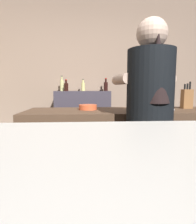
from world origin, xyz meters
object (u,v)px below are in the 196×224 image
at_px(bottle_vinegar, 66,87).
at_px(bottle_olive_oil, 83,86).
at_px(chefs_knife, 164,110).
at_px(mixing_bowl, 88,107).
at_px(bartender, 150,115).
at_px(bottle_soy, 106,86).
at_px(bottle_hot_sauce, 62,85).
at_px(knife_block, 187,98).

bearing_deg(bottle_vinegar, bottle_olive_oil, 22.79).
bearing_deg(chefs_knife, mixing_bowl, 154.29).
xyz_separation_m(bartender, bottle_vinegar, (-0.78, 1.70, 0.23)).
height_order(bottle_soy, bottle_hot_sauce, bottle_hot_sauce).
xyz_separation_m(mixing_bowl, bottle_vinegar, (-0.33, 1.19, 0.22)).
bearing_deg(mixing_bowl, bottle_olive_oil, 92.70).
height_order(bottle_olive_oil, bottle_hot_sauce, bottle_hot_sauce).
distance_m(bartender, bottle_vinegar, 1.89).
bearing_deg(bottle_vinegar, mixing_bowl, -74.48).
relative_size(bartender, mixing_bowl, 9.17).
xyz_separation_m(bartender, bottle_olive_oil, (-0.51, 1.81, 0.23)).
bearing_deg(mixing_bowl, bartender, -48.57).
bearing_deg(knife_block, bottle_soy, 119.05).
distance_m(bartender, bottle_olive_oil, 1.90).
xyz_separation_m(mixing_bowl, chefs_knife, (0.73, -0.11, -0.02)).
distance_m(chefs_knife, bottle_vinegar, 1.69).
relative_size(bottle_olive_oil, bottle_hot_sauce, 0.79).
relative_size(chefs_knife, bottle_hot_sauce, 0.97).
bearing_deg(bartender, bottle_hot_sauce, 19.30).
bearing_deg(bottle_hot_sauce, bartender, -64.66).
relative_size(mixing_bowl, bottle_hot_sauce, 0.72).
bearing_deg(bottle_hot_sauce, bottle_soy, 2.69).
bearing_deg(mixing_bowl, bottle_soy, 76.55).
bearing_deg(bartender, chefs_knife, -40.55).
relative_size(mixing_bowl, bottle_olive_oil, 0.91).
relative_size(bartender, bottle_olive_oil, 8.35).
height_order(bartender, bottle_olive_oil, bartender).
distance_m(knife_block, bottle_vinegar, 1.79).
xyz_separation_m(bartender, bottle_soy, (-0.13, 1.85, 0.24)).
distance_m(mixing_bowl, bottle_hot_sauce, 1.39).
relative_size(knife_block, mixing_bowl, 1.57).
bearing_deg(bottle_hot_sauce, mixing_bowl, -72.59).
bearing_deg(knife_block, chefs_knife, -153.51).
bearing_deg(bottle_vinegar, knife_block, -39.81).
height_order(bottle_vinegar, bottle_olive_oil, bottle_olive_oil).
height_order(mixing_bowl, bottle_hot_sauce, bottle_hot_sauce).
bearing_deg(bottle_soy, chefs_knife, -74.16).
relative_size(knife_block, bottle_vinegar, 1.52).
xyz_separation_m(chefs_knife, bottle_olive_oil, (-0.79, 1.41, 0.24)).
height_order(knife_block, bottle_vinegar, bottle_vinegar).
bearing_deg(bottle_soy, knife_block, -60.95).
bearing_deg(chefs_knife, bottle_soy, 88.33).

